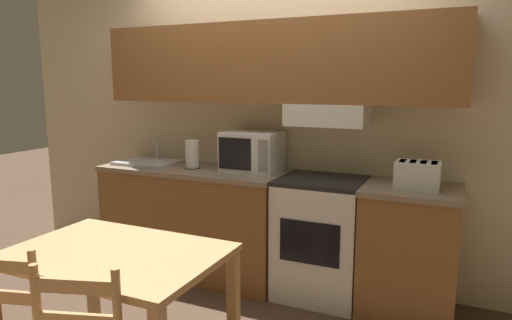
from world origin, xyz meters
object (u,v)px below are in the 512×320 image
Objects in this scene: stove_range at (320,238)px; paper_towel_roll at (192,154)px; dining_table at (116,271)px; microwave at (253,151)px; sink_basin at (148,162)px; toaster at (418,175)px.

stove_range is 3.91× the size of paper_towel_roll.
microwave is at bearing 87.49° from dining_table.
sink_basin reaches higher than dining_table.
dining_table is (-0.07, -1.51, -0.41)m from microwave.
sink_basin reaches higher than stove_range.
paper_towel_roll is at bearing -2.52° from sink_basin.
microwave is 0.97m from sink_basin.
toaster is at bearing 46.92° from dining_table.
paper_towel_roll is (-0.49, -0.10, -0.04)m from microwave.
stove_range is 2.05× the size of microwave.
dining_table is (0.43, -1.41, -0.37)m from paper_towel_roll.
sink_basin is at bearing -179.62° from stove_range.
sink_basin is (-1.55, -0.01, 0.46)m from stove_range.
paper_towel_roll is (-1.08, -0.03, 0.56)m from stove_range.
sink_basin is at bearing -175.06° from microwave.
microwave is 1.25m from toaster.
paper_towel_roll is at bearing -178.37° from stove_range.
stove_range is 3.05× the size of toaster.
microwave is at bearing 4.94° from sink_basin.
microwave is 0.87× the size of sink_basin.
microwave is 0.41× the size of dining_table.
paper_towel_roll reaches higher than sink_basin.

